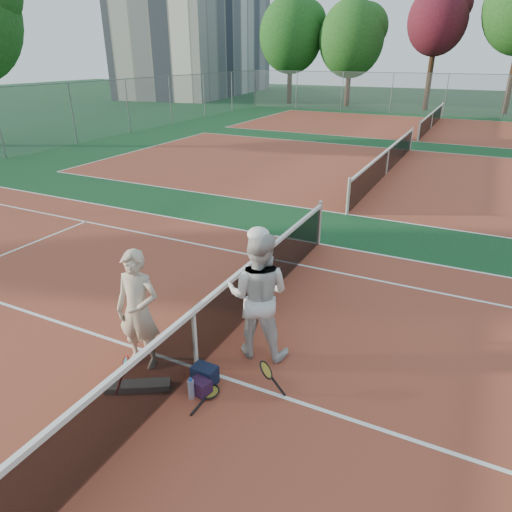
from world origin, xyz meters
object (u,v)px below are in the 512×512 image
at_px(player_b, 258,295).
at_px(water_bottle, 191,390).
at_px(racket_red, 126,375).
at_px(racket_black_held, 266,378).
at_px(apartment_block, 199,23).
at_px(player_a, 138,310).
at_px(sports_bag_navy, 205,375).
at_px(racket_spare, 210,393).
at_px(sports_bag_purple, 201,387).
at_px(net_main, 195,340).

height_order(player_b, water_bottle, player_b).
bearing_deg(water_bottle, player_b, 76.02).
relative_size(player_b, racket_red, 3.56).
relative_size(player_b, racket_black_held, 3.98).
bearing_deg(racket_black_held, apartment_block, -71.30).
distance_m(player_a, sports_bag_navy, 1.33).
bearing_deg(player_a, player_b, 27.05).
bearing_deg(player_b, player_a, 25.00).
relative_size(apartment_block, water_bottle, 73.33).
xyz_separation_m(apartment_block, racket_black_held, (29.16, -44.03, -7.24)).
bearing_deg(player_b, sports_bag_navy, 59.97).
bearing_deg(racket_black_held, racket_spare, 13.57).
xyz_separation_m(racket_red, sports_bag_purple, (0.94, 0.41, -0.17)).
bearing_deg(player_a, racket_spare, -15.96).
bearing_deg(player_a, water_bottle, -26.17).
xyz_separation_m(apartment_block, sports_bag_navy, (28.29, -44.21, -7.36)).
relative_size(net_main, racket_spare, 18.28).
bearing_deg(player_a, apartment_block, 112.74).
relative_size(racket_spare, sports_bag_purple, 2.14).
bearing_deg(player_b, water_bottle, 65.11).
distance_m(sports_bag_purple, water_bottle, 0.16).
height_order(racket_black_held, racket_spare, racket_black_held).
bearing_deg(racket_red, player_a, 58.06).
bearing_deg(apartment_block, sports_bag_purple, -57.45).
height_order(racket_red, racket_spare, racket_red).
bearing_deg(racket_red, sports_bag_navy, -14.93).
bearing_deg(net_main, water_bottle, -62.84).
bearing_deg(player_a, racket_black_held, -2.83).
height_order(player_b, racket_spare, player_b).
distance_m(racket_red, water_bottle, 0.92).
bearing_deg(racket_red, racket_spare, -28.26).
bearing_deg(sports_bag_navy, water_bottle, -88.65).
xyz_separation_m(player_b, sports_bag_purple, (-0.27, -1.23, -0.90)).
bearing_deg(apartment_block, player_b, -56.46).
bearing_deg(net_main, racket_black_held, -1.52).
relative_size(apartment_block, racket_black_held, 43.09).
bearing_deg(sports_bag_navy, player_b, 70.88).
xyz_separation_m(net_main, racket_red, (-0.57, -0.85, -0.22)).
xyz_separation_m(player_a, racket_red, (0.22, -0.61, -0.64)).
bearing_deg(racket_spare, net_main, 52.22).
bearing_deg(water_bottle, racket_black_held, 32.11).
xyz_separation_m(player_b, racket_spare, (-0.15, -1.19, -0.98)).
distance_m(net_main, racket_spare, 0.79).
bearing_deg(apartment_block, racket_spare, -57.31).
bearing_deg(sports_bag_navy, apartment_block, 122.61).
bearing_deg(racket_spare, racket_black_held, -60.25).
distance_m(racket_black_held, water_bottle, 1.03).
distance_m(player_b, racket_black_held, 1.24).
height_order(racket_spare, sports_bag_navy, sports_bag_navy).
bearing_deg(apartment_block, water_bottle, -57.59).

